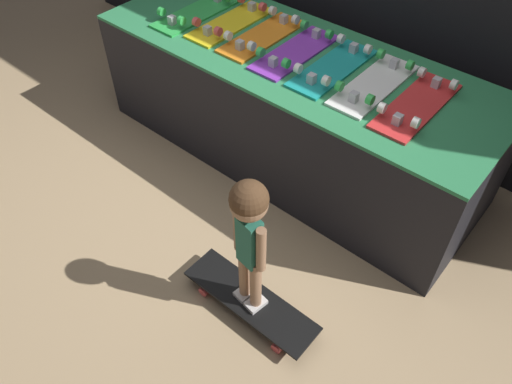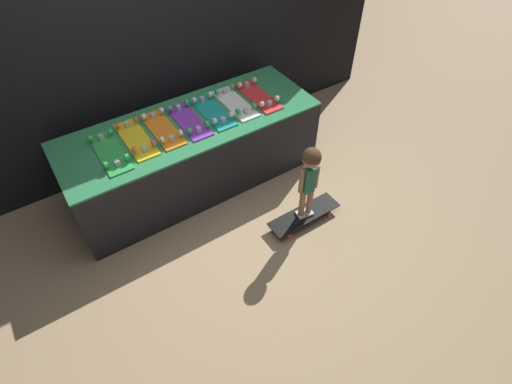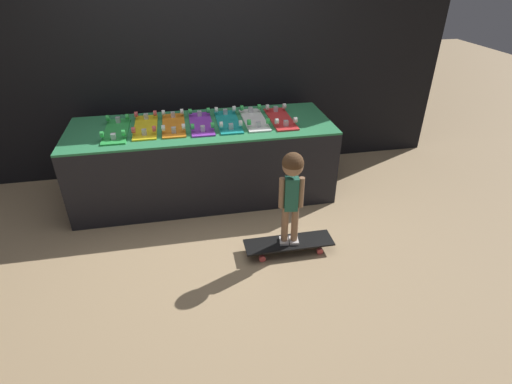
{
  "view_description": "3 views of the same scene",
  "coord_description": "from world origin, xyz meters",
  "views": [
    {
      "loc": [
        1.47,
        -1.47,
        2.24
      ],
      "look_at": [
        0.34,
        -0.13,
        0.43
      ],
      "focal_mm": 35.0,
      "sensor_mm": 36.0,
      "label": 1
    },
    {
      "loc": [
        -1.16,
        -2.28,
        3.0
      ],
      "look_at": [
        0.23,
        -0.18,
        0.35
      ],
      "focal_mm": 28.0,
      "sensor_mm": 36.0,
      "label": 2
    },
    {
      "loc": [
        -0.18,
        -2.98,
        2.13
      ],
      "look_at": [
        0.37,
        -0.21,
        0.44
      ],
      "focal_mm": 28.0,
      "sensor_mm": 36.0,
      "label": 3
    }
  ],
  "objects": [
    {
      "name": "display_rack",
      "position": [
        0.0,
        0.61,
        0.37
      ],
      "size": [
        2.47,
        0.89,
        0.74
      ],
      "color": "black",
      "rests_on": "ground_plane"
    },
    {
      "name": "ground_plane",
      "position": [
        0.0,
        0.0,
        0.0
      ],
      "size": [
        16.0,
        16.0,
        0.0
      ],
      "primitive_type": "plane",
      "color": "tan"
    },
    {
      "name": "skateboard_white_on_rack",
      "position": [
        0.51,
        0.62,
        0.76
      ],
      "size": [
        0.21,
        0.61,
        0.09
      ],
      "color": "white",
      "rests_on": "display_rack"
    },
    {
      "name": "child",
      "position": [
        0.59,
        -0.47,
        0.65
      ],
      "size": [
        0.19,
        0.16,
        0.81
      ],
      "rotation": [
        0.0,
        0.0,
        -0.15
      ],
      "color": "silver",
      "rests_on": "skateboard_on_floor"
    },
    {
      "name": "skateboard_orange_on_rack",
      "position": [
        -0.26,
        0.63,
        0.76
      ],
      "size": [
        0.21,
        0.61,
        0.09
      ],
      "color": "orange",
      "rests_on": "display_rack"
    },
    {
      "name": "skateboard_purple_on_rack",
      "position": [
        0.0,
        0.62,
        0.76
      ],
      "size": [
        0.21,
        0.61,
        0.09
      ],
      "color": "purple",
      "rests_on": "display_rack"
    },
    {
      "name": "skateboard_green_on_rack",
      "position": [
        -0.77,
        0.58,
        0.76
      ],
      "size": [
        0.21,
        0.61,
        0.09
      ],
      "color": "green",
      "rests_on": "display_rack"
    },
    {
      "name": "skateboard_red_on_rack",
      "position": [
        0.77,
        0.6,
        0.76
      ],
      "size": [
        0.21,
        0.61,
        0.09
      ],
      "color": "red",
      "rests_on": "display_rack"
    },
    {
      "name": "skateboard_teal_on_rack",
      "position": [
        0.26,
        0.62,
        0.76
      ],
      "size": [
        0.21,
        0.61,
        0.09
      ],
      "color": "teal",
      "rests_on": "display_rack"
    },
    {
      "name": "skateboard_yellow_on_rack",
      "position": [
        -0.51,
        0.63,
        0.76
      ],
      "size": [
        0.21,
        0.61,
        0.09
      ],
      "color": "yellow",
      "rests_on": "display_rack"
    },
    {
      "name": "skateboard_on_floor",
      "position": [
        0.59,
        -0.47,
        0.07
      ],
      "size": [
        0.73,
        0.21,
        0.09
      ],
      "color": "black",
      "rests_on": "ground_plane"
    }
  ]
}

